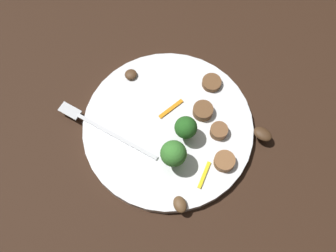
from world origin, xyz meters
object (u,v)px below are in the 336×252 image
object	(u,v)px
sausage_slice_1	(212,83)
plate	(168,128)
pepper_strip_0	(204,175)
pepper_strip_1	(171,109)
sausage_slice_0	(219,131)
broccoli_floret_0	(173,154)
sausage_slice_2	(203,111)
mushroom_1	(131,74)
mushroom_2	(180,204)
sausage_slice_3	(224,161)
mushroom_0	(263,134)
fork	(100,127)
broccoli_floret_1	(186,128)

from	to	relation	value
sausage_slice_1	plate	bearing A→B (deg)	93.54
pepper_strip_0	pepper_strip_1	size ratio (longest dim) A/B	0.93
pepper_strip_1	sausage_slice_0	bearing A→B (deg)	-161.61
broccoli_floret_0	sausage_slice_2	world-z (taller)	broccoli_floret_0
mushroom_1	mushroom_2	xyz separation A→B (m)	(-0.21, 0.09, 0.00)
broccoli_floret_0	sausage_slice_0	bearing A→B (deg)	-98.76
plate	broccoli_floret_0	distance (m)	0.08
sausage_slice_2	mushroom_2	xyz separation A→B (m)	(-0.08, 0.13, -0.00)
broccoli_floret_0	mushroom_2	xyz separation A→B (m)	(-0.06, 0.04, -0.03)
mushroom_1	pepper_strip_1	bearing A→B (deg)	-175.50
plate	sausage_slice_2	size ratio (longest dim) A/B	8.44
broccoli_floret_0	mushroom_1	world-z (taller)	broccoli_floret_0
sausage_slice_3	mushroom_0	xyz separation A→B (m)	(-0.01, -0.08, -0.00)
mushroom_1	sausage_slice_2	bearing A→B (deg)	-162.79
fork	pepper_strip_0	bearing A→B (deg)	-175.87
mushroom_0	pepper_strip_0	world-z (taller)	mushroom_0
broccoli_floret_0	mushroom_1	size ratio (longest dim) A/B	2.90
fork	pepper_strip_1	distance (m)	0.12
broccoli_floret_1	pepper_strip_0	distance (m)	0.08
mushroom_1	pepper_strip_1	world-z (taller)	mushroom_1
sausage_slice_0	mushroom_0	world-z (taller)	sausage_slice_0
fork	sausage_slice_1	distance (m)	0.20
sausage_slice_2	sausage_slice_0	bearing A→B (deg)	171.58
sausage_slice_2	sausage_slice_3	distance (m)	0.09
sausage_slice_1	mushroom_1	distance (m)	0.13
fork	sausage_slice_3	xyz separation A→B (m)	(-0.17, -0.10, 0.01)
broccoli_floret_1	mushroom_1	bearing A→B (deg)	-3.39
sausage_slice_1	pepper_strip_0	world-z (taller)	sausage_slice_1
sausage_slice_1	sausage_slice_2	xyz separation A→B (m)	(-0.03, 0.05, 0.00)
sausage_slice_3	pepper_strip_1	bearing A→B (deg)	-1.00
sausage_slice_0	sausage_slice_2	xyz separation A→B (m)	(0.04, -0.01, 0.00)
broccoli_floret_0	pepper_strip_0	world-z (taller)	broccoli_floret_0
broccoli_floret_1	sausage_slice_3	xyz separation A→B (m)	(-0.07, -0.01, -0.03)
sausage_slice_2	pepper_strip_1	distance (m)	0.05
sausage_slice_0	pepper_strip_0	distance (m)	0.07
mushroom_0	mushroom_1	world-z (taller)	mushroom_0
broccoli_floret_1	sausage_slice_0	world-z (taller)	broccoli_floret_1
pepper_strip_0	plate	bearing A→B (deg)	-8.77
broccoli_floret_1	mushroom_1	xyz separation A→B (m)	(0.14, -0.01, -0.03)
mushroom_2	pepper_strip_1	world-z (taller)	mushroom_2
sausage_slice_2	mushroom_0	world-z (taller)	sausage_slice_2
sausage_slice_0	fork	bearing A→B (deg)	44.69
sausage_slice_0	sausage_slice_2	world-z (taller)	same
fork	sausage_slice_0	distance (m)	0.19
broccoli_floret_0	pepper_strip_1	size ratio (longest dim) A/B	1.25
sausage_slice_0	mushroom_0	size ratio (longest dim) A/B	0.91
fork	mushroom_1	size ratio (longest dim) A/B	8.59
mushroom_2	sausage_slice_0	bearing A→B (deg)	-71.10
plate	pepper_strip_0	world-z (taller)	pepper_strip_0
mushroom_0	sausage_slice_2	bearing A→B (deg)	24.30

